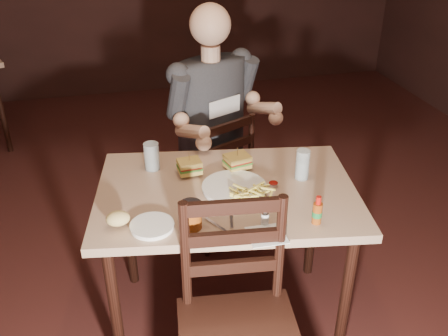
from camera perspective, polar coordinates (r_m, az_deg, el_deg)
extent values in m
cube|color=tan|center=(2.22, 0.31, -2.87)|extent=(1.25, 0.94, 0.04)
cylinder|color=black|center=(2.24, -12.28, -15.90)|extent=(0.05, 0.05, 0.73)
cylinder|color=black|center=(2.70, -10.85, -6.71)|extent=(0.05, 0.05, 0.73)
cylinder|color=black|center=(2.31, 13.69, -14.47)|extent=(0.05, 0.05, 0.73)
cylinder|color=black|center=(2.76, 10.13, -5.79)|extent=(0.05, 0.05, 0.73)
cylinder|color=black|center=(4.43, -24.08, 6.00)|extent=(0.04, 0.04, 0.73)
cylinder|color=white|center=(2.20, 1.20, -2.35)|extent=(0.32, 0.32, 0.02)
ellipsoid|color=maroon|center=(2.22, 5.67, -1.69)|extent=(0.05, 0.05, 0.01)
cylinder|color=silver|center=(2.36, -8.26, 1.32)|extent=(0.08, 0.08, 0.13)
cylinder|color=silver|center=(2.28, 8.95, 0.40)|extent=(0.07, 0.07, 0.14)
cube|color=white|center=(1.94, 4.91, -7.66)|extent=(0.15, 0.14, 0.00)
cube|color=silver|center=(1.96, -0.22, -6.96)|extent=(0.10, 0.18, 0.00)
cube|color=silver|center=(2.02, 0.84, -5.69)|extent=(0.04, 0.14, 0.00)
cylinder|color=white|center=(1.98, -8.21, -6.66)|extent=(0.20, 0.20, 0.01)
ellipsoid|color=#DDC173|center=(1.99, -12.03, -5.66)|extent=(0.11, 0.09, 0.06)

